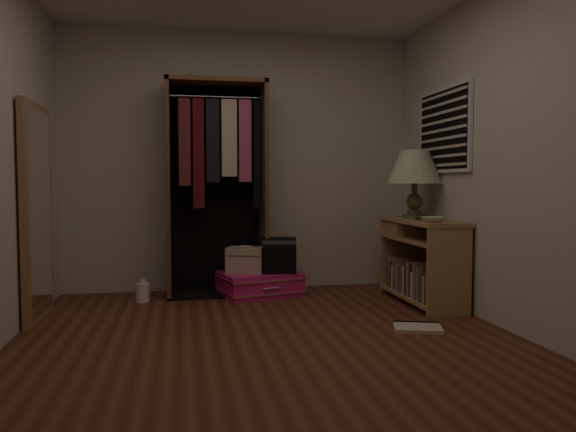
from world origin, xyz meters
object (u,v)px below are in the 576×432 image
object	(u,v)px
console_bookshelf	(420,259)
black_bag	(279,254)
train_case	(246,259)
floor_mirror	(37,212)
open_wardrobe	(219,169)
table_lamp	(415,169)
white_jug	(143,292)
pink_suitcase	(260,284)

from	to	relation	value
console_bookshelf	black_bag	distance (m)	1.31
train_case	black_bag	size ratio (longest dim) A/B	1.21
floor_mirror	open_wardrobe	bearing A→B (deg)	27.54
floor_mirror	console_bookshelf	bearing A→B (deg)	0.72
table_lamp	white_jug	size ratio (longest dim) A/B	3.00
black_bag	table_lamp	world-z (taller)	table_lamp
console_bookshelf	table_lamp	xyz separation A→B (m)	(0.00, 0.15, 0.82)
train_case	black_bag	bearing A→B (deg)	3.03
black_bag	white_jug	size ratio (longest dim) A/B	1.64
black_bag	white_jug	distance (m)	1.30
black_bag	train_case	bearing A→B (deg)	171.23
white_jug	black_bag	bearing A→B (deg)	1.12
floor_mirror	train_case	distance (m)	1.89
open_wardrobe	white_jug	world-z (taller)	open_wardrobe
train_case	table_lamp	bearing A→B (deg)	4.01
floor_mirror	pink_suitcase	distance (m)	2.08
console_bookshelf	train_case	size ratio (longest dim) A/B	2.70
console_bookshelf	floor_mirror	size ratio (longest dim) A/B	0.66
black_bag	white_jug	xyz separation A→B (m)	(-1.26, -0.02, -0.31)
black_bag	table_lamp	bearing A→B (deg)	-7.55
pink_suitcase	black_bag	xyz separation A→B (m)	(0.18, -0.07, 0.29)
console_bookshelf	black_bag	xyz separation A→B (m)	(-1.21, 0.49, 0.01)
open_wardrobe	pink_suitcase	xyz separation A→B (m)	(0.37, -0.17, -1.10)
train_case	table_lamp	world-z (taller)	table_lamp
open_wardrobe	table_lamp	bearing A→B (deg)	-18.11
train_case	pink_suitcase	bearing A→B (deg)	12.02
open_wardrobe	train_case	distance (m)	0.91
open_wardrobe	table_lamp	size ratio (longest dim) A/B	3.25
open_wardrobe	pink_suitcase	world-z (taller)	open_wardrobe
console_bookshelf	pink_suitcase	world-z (taller)	console_bookshelf
floor_mirror	pink_suitcase	size ratio (longest dim) A/B	1.99
table_lamp	console_bookshelf	bearing A→B (deg)	-91.51
open_wardrobe	floor_mirror	xyz separation A→B (m)	(-1.48, -0.77, -0.36)
open_wardrobe	table_lamp	distance (m)	1.85
train_case	black_bag	xyz separation A→B (m)	(0.31, -0.09, 0.06)
open_wardrobe	floor_mirror	world-z (taller)	open_wardrobe
floor_mirror	table_lamp	xyz separation A→B (m)	(3.24, 0.19, 0.36)
table_lamp	white_jug	bearing A→B (deg)	172.95
pink_suitcase	console_bookshelf	bearing A→B (deg)	-36.56
train_case	white_jug	distance (m)	1.00
white_jug	open_wardrobe	bearing A→B (deg)	20.66
pink_suitcase	train_case	size ratio (longest dim) A/B	2.06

